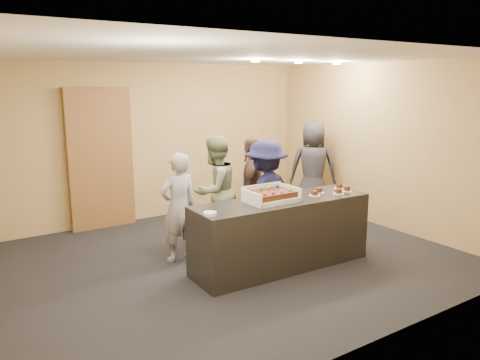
{
  "coord_description": "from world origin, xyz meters",
  "views": [
    {
      "loc": [
        -3.15,
        -5.13,
        2.37
      ],
      "look_at": [
        0.21,
        0.0,
        1.09
      ],
      "focal_mm": 35.0,
      "sensor_mm": 36.0,
      "label": 1
    }
  ],
  "objects_px": {
    "person_navy_man": "(266,197)",
    "person_brown_extra": "(253,188)",
    "cake_box": "(270,198)",
    "person_server_grey": "(178,207)",
    "storage_cabinet": "(100,159)",
    "person_dark_suit": "(313,169)",
    "person_sage_man": "(215,191)",
    "sheet_cake": "(272,194)",
    "serving_counter": "(281,233)",
    "plate_stack": "(210,214)"
  },
  "relations": [
    {
      "from": "person_navy_man",
      "to": "person_server_grey",
      "type": "bearing_deg",
      "value": -30.75
    },
    {
      "from": "plate_stack",
      "to": "storage_cabinet",
      "type": "bearing_deg",
      "value": 95.28
    },
    {
      "from": "person_sage_man",
      "to": "person_navy_man",
      "type": "xyz_separation_m",
      "value": [
        0.41,
        -0.71,
        -0.01
      ]
    },
    {
      "from": "cake_box",
      "to": "person_dark_suit",
      "type": "distance_m",
      "value": 2.67
    },
    {
      "from": "person_sage_man",
      "to": "serving_counter",
      "type": "bearing_deg",
      "value": 82.62
    },
    {
      "from": "serving_counter",
      "to": "sheet_cake",
      "type": "bearing_deg",
      "value": -178.34
    },
    {
      "from": "cake_box",
      "to": "person_server_grey",
      "type": "distance_m",
      "value": 1.26
    },
    {
      "from": "person_brown_extra",
      "to": "person_navy_man",
      "type": "bearing_deg",
      "value": 28.59
    },
    {
      "from": "person_server_grey",
      "to": "person_navy_man",
      "type": "bearing_deg",
      "value": 156.51
    },
    {
      "from": "person_sage_man",
      "to": "person_brown_extra",
      "type": "relative_size",
      "value": 1.02
    },
    {
      "from": "sheet_cake",
      "to": "plate_stack",
      "type": "xyz_separation_m",
      "value": [
        -0.95,
        -0.11,
        -0.08
      ]
    },
    {
      "from": "serving_counter",
      "to": "sheet_cake",
      "type": "xyz_separation_m",
      "value": [
        -0.17,
        0.0,
        0.55
      ]
    },
    {
      "from": "sheet_cake",
      "to": "person_brown_extra",
      "type": "height_order",
      "value": "person_brown_extra"
    },
    {
      "from": "cake_box",
      "to": "person_sage_man",
      "type": "relative_size",
      "value": 0.39
    },
    {
      "from": "sheet_cake",
      "to": "person_navy_man",
      "type": "height_order",
      "value": "person_navy_man"
    },
    {
      "from": "serving_counter",
      "to": "person_dark_suit",
      "type": "height_order",
      "value": "person_dark_suit"
    },
    {
      "from": "person_brown_extra",
      "to": "plate_stack",
      "type": "bearing_deg",
      "value": -3.09
    },
    {
      "from": "person_sage_man",
      "to": "person_dark_suit",
      "type": "distance_m",
      "value": 2.27
    },
    {
      "from": "sheet_cake",
      "to": "person_server_grey",
      "type": "xyz_separation_m",
      "value": [
        -0.84,
        0.94,
        -0.26
      ]
    },
    {
      "from": "storage_cabinet",
      "to": "person_brown_extra",
      "type": "xyz_separation_m",
      "value": [
        1.74,
        -1.85,
        -0.36
      ]
    },
    {
      "from": "plate_stack",
      "to": "person_sage_man",
      "type": "relative_size",
      "value": 0.09
    },
    {
      "from": "serving_counter",
      "to": "person_navy_man",
      "type": "relative_size",
      "value": 1.5
    },
    {
      "from": "person_navy_man",
      "to": "person_dark_suit",
      "type": "distance_m",
      "value": 2.12
    },
    {
      "from": "person_sage_man",
      "to": "person_navy_man",
      "type": "bearing_deg",
      "value": 100.85
    },
    {
      "from": "serving_counter",
      "to": "person_dark_suit",
      "type": "distance_m",
      "value": 2.58
    },
    {
      "from": "storage_cabinet",
      "to": "plate_stack",
      "type": "height_order",
      "value": "storage_cabinet"
    },
    {
      "from": "cake_box",
      "to": "person_server_grey",
      "type": "bearing_deg",
      "value": 132.6
    },
    {
      "from": "person_dark_suit",
      "to": "serving_counter",
      "type": "bearing_deg",
      "value": 80.36
    },
    {
      "from": "storage_cabinet",
      "to": "sheet_cake",
      "type": "xyz_separation_m",
      "value": [
        1.24,
        -2.99,
        -0.15
      ]
    },
    {
      "from": "storage_cabinet",
      "to": "cake_box",
      "type": "distance_m",
      "value": 3.22
    },
    {
      "from": "serving_counter",
      "to": "person_dark_suit",
      "type": "relative_size",
      "value": 1.4
    },
    {
      "from": "cake_box",
      "to": "plate_stack",
      "type": "distance_m",
      "value": 0.96
    },
    {
      "from": "cake_box",
      "to": "person_sage_man",
      "type": "height_order",
      "value": "person_sage_man"
    },
    {
      "from": "serving_counter",
      "to": "storage_cabinet",
      "type": "relative_size",
      "value": 1.04
    },
    {
      "from": "person_brown_extra",
      "to": "person_dark_suit",
      "type": "relative_size",
      "value": 0.92
    },
    {
      "from": "person_server_grey",
      "to": "person_dark_suit",
      "type": "relative_size",
      "value": 0.86
    },
    {
      "from": "plate_stack",
      "to": "person_brown_extra",
      "type": "bearing_deg",
      "value": 40.6
    },
    {
      "from": "sheet_cake",
      "to": "person_navy_man",
      "type": "bearing_deg",
      "value": 60.21
    },
    {
      "from": "person_server_grey",
      "to": "person_navy_man",
      "type": "distance_m",
      "value": 1.22
    },
    {
      "from": "sheet_cake",
      "to": "person_dark_suit",
      "type": "distance_m",
      "value": 2.69
    },
    {
      "from": "person_navy_man",
      "to": "person_brown_extra",
      "type": "bearing_deg",
      "value": -119.73
    },
    {
      "from": "person_navy_man",
      "to": "person_brown_extra",
      "type": "distance_m",
      "value": 0.62
    },
    {
      "from": "person_brown_extra",
      "to": "storage_cabinet",
      "type": "bearing_deg",
      "value": -90.45
    },
    {
      "from": "person_server_grey",
      "to": "person_dark_suit",
      "type": "height_order",
      "value": "person_dark_suit"
    },
    {
      "from": "storage_cabinet",
      "to": "person_navy_man",
      "type": "xyz_separation_m",
      "value": [
        1.55,
        -2.44,
        -0.35
      ]
    },
    {
      "from": "person_navy_man",
      "to": "person_dark_suit",
      "type": "height_order",
      "value": "person_dark_suit"
    },
    {
      "from": "storage_cabinet",
      "to": "plate_stack",
      "type": "relative_size",
      "value": 15.4
    },
    {
      "from": "storage_cabinet",
      "to": "person_server_grey",
      "type": "bearing_deg",
      "value": -79.01
    },
    {
      "from": "serving_counter",
      "to": "storage_cabinet",
      "type": "xyz_separation_m",
      "value": [
        -1.41,
        2.99,
        0.7
      ]
    },
    {
      "from": "serving_counter",
      "to": "plate_stack",
      "type": "relative_size",
      "value": 16.09
    }
  ]
}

